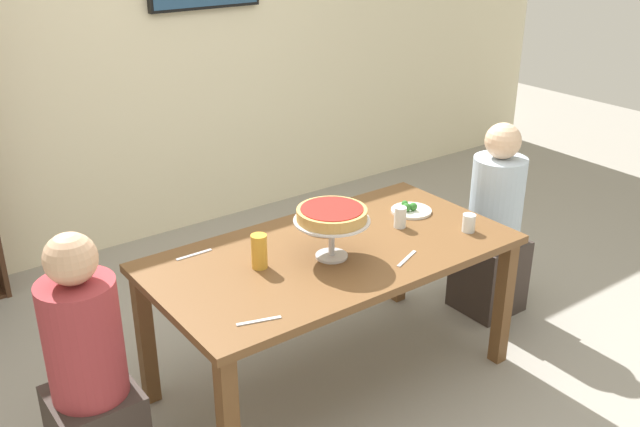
% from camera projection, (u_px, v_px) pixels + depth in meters
% --- Properties ---
extents(ground_plane, '(12.00, 12.00, 0.00)m').
position_uv_depth(ground_plane, '(332.00, 378.00, 3.64)').
color(ground_plane, gray).
extents(rear_partition, '(8.00, 0.12, 2.80)m').
position_uv_depth(rear_partition, '(132.00, 41.00, 4.70)').
color(rear_partition, beige).
rests_on(rear_partition, ground_plane).
extents(dining_table, '(1.74, 0.91, 0.74)m').
position_uv_depth(dining_table, '(332.00, 265.00, 3.38)').
color(dining_table, brown).
rests_on(dining_table, ground_plane).
extents(diner_head_east, '(0.34, 0.34, 1.15)m').
position_uv_depth(diner_head_east, '(493.00, 233.00, 4.09)').
color(diner_head_east, '#382D28').
rests_on(diner_head_east, ground_plane).
extents(diner_head_west, '(0.34, 0.34, 1.15)m').
position_uv_depth(diner_head_west, '(90.00, 384.00, 2.81)').
color(diner_head_west, '#382D28').
rests_on(diner_head_west, ground_plane).
extents(deep_dish_pizza_stand, '(0.35, 0.35, 0.25)m').
position_uv_depth(deep_dish_pizza_stand, '(332.00, 217.00, 3.19)').
color(deep_dish_pizza_stand, silver).
rests_on(deep_dish_pizza_stand, dining_table).
extents(salad_plate_near_diner, '(0.25, 0.25, 0.07)m').
position_uv_depth(salad_plate_near_diner, '(325.00, 224.00, 3.57)').
color(salad_plate_near_diner, white).
rests_on(salad_plate_near_diner, dining_table).
extents(salad_plate_far_diner, '(0.21, 0.21, 0.06)m').
position_uv_depth(salad_plate_far_diner, '(410.00, 210.00, 3.74)').
color(salad_plate_far_diner, white).
rests_on(salad_plate_far_diner, dining_table).
extents(beer_glass_amber_tall, '(0.07, 0.07, 0.16)m').
position_uv_depth(beer_glass_amber_tall, '(259.00, 251.00, 3.15)').
color(beer_glass_amber_tall, gold).
rests_on(beer_glass_amber_tall, dining_table).
extents(water_glass_clear_near, '(0.06, 0.06, 0.11)m').
position_uv_depth(water_glass_clear_near, '(400.00, 217.00, 3.56)').
color(water_glass_clear_near, white).
rests_on(water_glass_clear_near, dining_table).
extents(water_glass_clear_far, '(0.06, 0.06, 0.09)m').
position_uv_depth(water_glass_clear_far, '(469.00, 223.00, 3.51)').
color(water_glass_clear_far, white).
rests_on(water_glass_clear_far, dining_table).
extents(cutlery_fork_near, '(0.17, 0.08, 0.00)m').
position_uv_depth(cutlery_fork_near, '(407.00, 259.00, 3.25)').
color(cutlery_fork_near, silver).
rests_on(cutlery_fork_near, dining_table).
extents(cutlery_knife_near, '(0.18, 0.07, 0.00)m').
position_uv_depth(cutlery_knife_near, '(259.00, 321.00, 2.77)').
color(cutlery_knife_near, silver).
rests_on(cutlery_knife_near, dining_table).
extents(cutlery_fork_far, '(0.18, 0.02, 0.00)m').
position_uv_depth(cutlery_fork_far, '(194.00, 255.00, 3.29)').
color(cutlery_fork_far, silver).
rests_on(cutlery_fork_far, dining_table).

